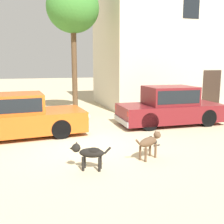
{
  "coord_description": "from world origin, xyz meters",
  "views": [
    {
      "loc": [
        -1.52,
        -7.67,
        2.39
      ],
      "look_at": [
        0.92,
        0.2,
        0.9
      ],
      "focal_mm": 42.13,
      "sensor_mm": 36.0,
      "label": 1
    }
  ],
  "objects_px": {
    "acacia_tree_left": "(73,9)",
    "parked_sedan_second": "(170,106)",
    "stray_dog_tan": "(150,142)",
    "stray_cat": "(153,140)",
    "parked_sedan_nearest": "(12,116)",
    "stray_dog_spotted": "(89,152)"
  },
  "relations": [
    {
      "from": "acacia_tree_left",
      "to": "parked_sedan_second",
      "type": "bearing_deg",
      "value": -45.15
    },
    {
      "from": "parked_sedan_second",
      "to": "acacia_tree_left",
      "type": "bearing_deg",
      "value": 136.45
    },
    {
      "from": "stray_dog_tan",
      "to": "stray_cat",
      "type": "bearing_deg",
      "value": 31.7
    },
    {
      "from": "parked_sedan_nearest",
      "to": "acacia_tree_left",
      "type": "relative_size",
      "value": 0.79
    },
    {
      "from": "parked_sedan_second",
      "to": "stray_dog_tan",
      "type": "distance_m",
      "value": 4.2
    },
    {
      "from": "parked_sedan_nearest",
      "to": "stray_cat",
      "type": "relative_size",
      "value": 7.56
    },
    {
      "from": "stray_dog_tan",
      "to": "stray_cat",
      "type": "height_order",
      "value": "stray_dog_tan"
    },
    {
      "from": "stray_dog_spotted",
      "to": "acacia_tree_left",
      "type": "distance_m",
      "value": 8.32
    },
    {
      "from": "parked_sedan_second",
      "to": "acacia_tree_left",
      "type": "distance_m",
      "value": 6.24
    },
    {
      "from": "parked_sedan_second",
      "to": "stray_dog_spotted",
      "type": "distance_m",
      "value": 5.52
    },
    {
      "from": "acacia_tree_left",
      "to": "stray_dog_tan",
      "type": "bearing_deg",
      "value": -83.05
    },
    {
      "from": "stray_cat",
      "to": "acacia_tree_left",
      "type": "xyz_separation_m",
      "value": [
        -1.51,
        5.49,
        4.82
      ]
    },
    {
      "from": "parked_sedan_second",
      "to": "stray_dog_spotted",
      "type": "xyz_separation_m",
      "value": [
        -4.12,
        -3.66,
        -0.33
      ]
    },
    {
      "from": "stray_dog_spotted",
      "to": "stray_cat",
      "type": "xyz_separation_m",
      "value": [
        2.35,
        1.47,
        -0.34
      ]
    },
    {
      "from": "parked_sedan_second",
      "to": "acacia_tree_left",
      "type": "height_order",
      "value": "acacia_tree_left"
    },
    {
      "from": "parked_sedan_second",
      "to": "stray_cat",
      "type": "xyz_separation_m",
      "value": [
        -1.78,
        -2.18,
        -0.67
      ]
    },
    {
      "from": "parked_sedan_second",
      "to": "acacia_tree_left",
      "type": "relative_size",
      "value": 0.71
    },
    {
      "from": "stray_dog_spotted",
      "to": "acacia_tree_left",
      "type": "relative_size",
      "value": 0.15
    },
    {
      "from": "stray_dog_tan",
      "to": "stray_dog_spotted",
      "type": "bearing_deg",
      "value": 161.13
    },
    {
      "from": "stray_dog_spotted",
      "to": "stray_cat",
      "type": "bearing_deg",
      "value": -124.33
    },
    {
      "from": "stray_dog_spotted",
      "to": "parked_sedan_nearest",
      "type": "bearing_deg",
      "value": -38.72
    },
    {
      "from": "parked_sedan_nearest",
      "to": "parked_sedan_second",
      "type": "xyz_separation_m",
      "value": [
        5.96,
        0.16,
        0.02
      ]
    }
  ]
}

